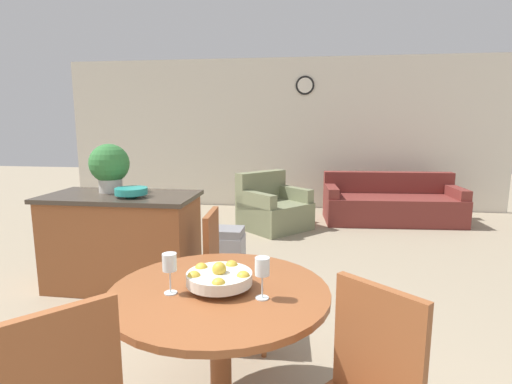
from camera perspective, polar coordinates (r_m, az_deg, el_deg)
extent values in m
cube|color=silver|center=(7.40, 3.42, 8.24)|extent=(8.00, 0.06, 2.70)
cylinder|color=black|center=(7.36, 7.02, 14.88)|extent=(0.33, 0.02, 0.33)
cylinder|color=white|center=(7.35, 7.01, 14.89)|extent=(0.26, 0.01, 0.26)
cylinder|color=brown|center=(2.24, -5.08, -22.22)|extent=(0.11, 0.11, 0.66)
cylinder|color=brown|center=(2.08, -5.23, -14.06)|extent=(1.11, 1.11, 0.03)
cube|color=brown|center=(1.64, -25.72, -22.64)|extent=(0.29, 0.32, 0.50)
cube|color=brown|center=(1.72, 17.00, -20.40)|extent=(0.32, 0.29, 0.50)
cylinder|color=brown|center=(3.16, 1.58, -15.57)|extent=(0.04, 0.04, 0.41)
cylinder|color=brown|center=(2.82, 1.16, -18.92)|extent=(0.04, 0.04, 0.41)
cylinder|color=brown|center=(3.20, -5.57, -15.27)|extent=(0.04, 0.04, 0.41)
cylinder|color=brown|center=(2.86, -6.96, -18.51)|extent=(0.04, 0.04, 0.41)
cube|color=brown|center=(2.90, -2.48, -13.00)|extent=(0.44, 0.44, 0.05)
cube|color=brown|center=(2.84, -6.37, -7.73)|extent=(0.06, 0.39, 0.50)
cylinder|color=silver|center=(2.06, -5.24, -13.24)|extent=(0.13, 0.13, 0.03)
cylinder|color=silver|center=(2.05, -5.26, -12.13)|extent=(0.33, 0.33, 0.06)
sphere|color=gold|center=(2.00, -1.83, -12.16)|extent=(0.07, 0.07, 0.07)
sphere|color=gold|center=(2.14, -3.50, -10.63)|extent=(0.07, 0.07, 0.07)
sphere|color=gold|center=(2.12, -7.81, -10.90)|extent=(0.07, 0.07, 0.07)
sphere|color=gold|center=(2.02, -8.85, -12.02)|extent=(0.07, 0.07, 0.07)
sphere|color=gold|center=(1.92, -5.39, -13.11)|extent=(0.07, 0.07, 0.07)
sphere|color=gold|center=(2.03, -5.28, -10.89)|extent=(0.07, 0.07, 0.07)
cylinder|color=silver|center=(2.05, -12.09, -13.90)|extent=(0.06, 0.06, 0.01)
cylinder|color=silver|center=(2.03, -12.15, -12.38)|extent=(0.01, 0.01, 0.11)
cylinder|color=silver|center=(2.00, -12.26, -9.76)|extent=(0.07, 0.07, 0.09)
cylinder|color=silver|center=(1.96, 0.89, -14.89)|extent=(0.06, 0.06, 0.01)
cylinder|color=silver|center=(1.93, 0.90, -13.31)|extent=(0.01, 0.01, 0.11)
cylinder|color=silver|center=(1.90, 0.90, -10.57)|extent=(0.07, 0.07, 0.09)
cube|color=brown|center=(4.03, -18.44, -6.91)|extent=(1.34, 0.67, 0.86)
cube|color=#42382D|center=(3.93, -18.80, -0.62)|extent=(1.40, 0.73, 0.04)
cylinder|color=teal|center=(3.76, -17.37, -0.50)|extent=(0.10, 0.10, 0.02)
cylinder|color=teal|center=(3.76, -17.40, 0.12)|extent=(0.29, 0.29, 0.06)
cylinder|color=beige|center=(4.09, -20.05, 0.94)|extent=(0.22, 0.22, 0.14)
sphere|color=#387F3D|center=(4.07, -20.22, 3.84)|extent=(0.38, 0.38, 0.38)
cube|color=#9E9EA3|center=(3.75, -4.19, -10.25)|extent=(0.31, 0.27, 0.54)
cube|color=gray|center=(3.66, -4.25, -5.74)|extent=(0.30, 0.26, 0.07)
cube|color=maroon|center=(6.67, 18.81, -2.32)|extent=(2.13, 1.00, 0.42)
cube|color=maroon|center=(6.93, 18.29, 1.34)|extent=(2.08, 0.33, 0.34)
cube|color=maroon|center=(6.48, 10.63, -1.62)|extent=(0.21, 0.80, 0.57)
cube|color=maroon|center=(6.97, 26.49, -1.70)|extent=(0.21, 0.80, 0.57)
cube|color=#7A7F5B|center=(5.92, 2.71, -3.40)|extent=(1.18, 1.18, 0.40)
cube|color=#7A7F5B|center=(6.08, 0.73, 0.94)|extent=(0.71, 0.75, 0.43)
cube|color=#7A7F5B|center=(5.67, 0.00, -2.99)|extent=(0.64, 0.61, 0.59)
cube|color=#7A7F5B|center=(6.14, 5.24, -2.02)|extent=(0.64, 0.61, 0.59)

